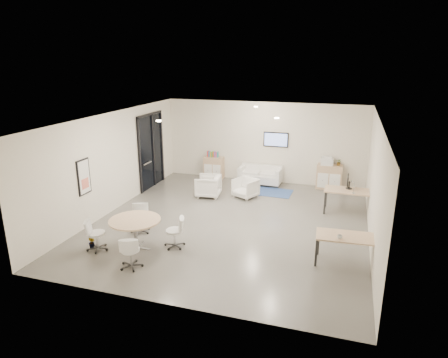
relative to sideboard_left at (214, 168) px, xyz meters
The scene contains 21 objects.
room_shell 4.86m from the sideboard_left, 64.62° to the right, with size 9.60×10.60×4.80m.
glass_door 2.81m from the sideboard_left, 137.69° to the right, with size 0.09×1.90×2.85m.
artwork 6.28m from the sideboard_left, 108.38° to the right, with size 0.05×0.54×1.04m.
wall_tv 2.84m from the sideboard_left, ahead, with size 0.98×0.06×0.58m.
ceiling_spots 4.75m from the sideboard_left, 62.02° to the right, with size 3.14×4.14×0.03m.
sideboard_left is the anchor object (origin of this frame).
sideboard_right 4.67m from the sideboard_left, ahead, with size 0.95×0.46×0.95m.
books 0.57m from the sideboard_left, behind, with size 0.47×0.14×0.22m.
printer 4.59m from the sideboard_left, ahead, with size 0.47×0.40×0.32m.
loveseat 2.04m from the sideboard_left, ahead, with size 1.68×0.87×0.62m.
blue_rug 2.88m from the sideboard_left, 22.79° to the right, with size 1.56×1.04×0.01m, color #2C4C88.
armchair_left 2.29m from the sideboard_left, 76.27° to the right, with size 0.83×0.77×0.85m, color silver.
armchair_right 2.68m from the sideboard_left, 45.95° to the right, with size 0.74×0.70×0.76m, color silver.
desk_rear 5.91m from the sideboard_left, 23.99° to the right, with size 1.50×0.75×0.78m.
desk_front 8.03m from the sideboard_left, 47.61° to the right, with size 1.49×0.81×0.75m.
monitor 5.83m from the sideboard_left, 22.80° to the right, with size 0.20×0.50×0.44m.
round_table 6.71m from the sideboard_left, 88.95° to the right, with size 1.34×1.34×0.82m.
meeting_chairs 6.70m from the sideboard_left, 88.95° to the right, with size 2.62×2.62×0.82m.
plant_cabinet 5.02m from the sideboard_left, ahead, with size 0.24×0.27×0.21m, color #3F7F3F.
plant_floor 7.14m from the sideboard_left, 98.02° to the right, with size 0.18×0.34×0.15m, color #3F7F3F.
cup 8.09m from the sideboard_left, 49.52° to the right, with size 0.12×0.09×0.12m, color white.
Camera 1 is at (3.20, -10.88, 4.85)m, focal length 32.00 mm.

